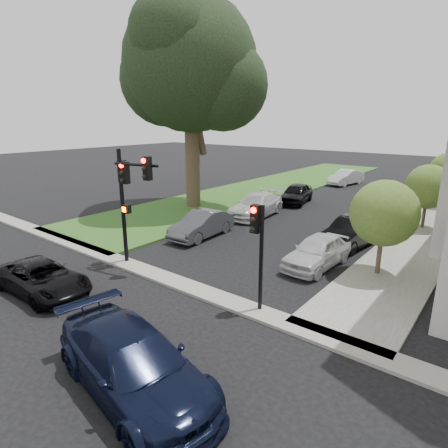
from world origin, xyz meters
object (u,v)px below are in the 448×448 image
Objects in this scene: car_parked_7 at (296,193)px; car_cross_far at (133,363)px; car_parked_9 at (346,177)px; car_cross_near at (42,278)px; car_parked_0 at (317,251)px; traffic_signal_main at (128,187)px; car_parked_2 at (383,210)px; traffic_signal_secondary at (258,238)px; car_parked_6 at (256,205)px; car_parked_4 at (423,184)px; small_tree_a at (384,213)px; small_tree_b at (428,187)px; car_parked_1 at (352,232)px; car_parked_5 at (202,224)px; eucalyptus at (190,65)px; car_parked_3 at (402,200)px.

car_cross_far is at bearing -83.52° from car_parked_7.
car_cross_near is at bearing -79.17° from car_parked_9.
traffic_signal_main is at bearing -140.35° from car_parked_0.
traffic_signal_secondary is at bearing -100.45° from car_parked_2.
car_parked_2 is at bearing 24.83° from car_parked_6.
traffic_signal_main is 9.25m from car_parked_0.
traffic_signal_secondary is 29.25m from car_parked_4.
car_parked_4 is 7.27m from car_parked_9.
car_cross_near is 21.11m from car_parked_7.
small_tree_a reaches higher than car_parked_4.
small_tree_b is at bearing 90.00° from small_tree_a.
car_cross_near is at bearing -113.02° from car_parked_1.
car_parked_0 is 0.94× the size of car_parked_9.
traffic_signal_main is 0.99× the size of car_parked_6.
car_parked_5 is 0.84× the size of car_parked_6.
car_parked_9 is at bearing 72.18° from eucalyptus.
eucalyptus is 16.43m from car_parked_1.
car_parked_0 is at bearing -44.76° from car_parked_6.
car_parked_1 is 20.03m from car_parked_4.
car_parked_5 is at bearing -43.19° from eucalyptus.
car_parked_9 reaches higher than car_parked_2.
small_tree_a is at bearing -33.76° from car_parked_6.
car_parked_5 is (-7.12, -23.82, 0.03)m from car_parked_4.
small_tree_a is 0.93× the size of car_parked_5.
traffic_signal_secondary is 0.79× the size of car_parked_4.
car_parked_6 is (-0.47, 11.32, -2.97)m from traffic_signal_main.
traffic_signal_secondary is at bearing -61.98° from car_parked_6.
car_parked_3 is at bearing 71.15° from traffic_signal_main.
car_parked_1 is at bearing -93.10° from car_parked_4.
small_tree_a is at bearing -85.89° from car_parked_2.
eucalyptus is 3.85× the size of traffic_signal_secondary.
traffic_signal_secondary reaches higher than car_parked_2.
eucalyptus is 3.56× the size of small_tree_a.
car_parked_6 is at bearing 87.99° from car_parked_5.
traffic_signal_secondary is 15.86m from car_parked_2.
traffic_signal_secondary is at bearing -99.25° from small_tree_b.
car_cross_near is at bearing 90.14° from car_cross_far.
car_parked_0 is at bearing -86.48° from car_parked_1.
car_parked_6 is (-7.29, -17.81, 0.07)m from car_parked_4.
small_tree_a is at bearing -2.45° from car_cross_far.
car_parked_6 is (-7.69, 2.21, 0.00)m from car_parked_1.
traffic_signal_main reaches higher than car_parked_7.
small_tree_b is 10.92m from car_parked_6.
traffic_signal_secondary is at bearing 9.03° from car_cross_far.
eucalyptus reaches higher than traffic_signal_secondary.
eucalyptus reaches higher than car_parked_7.
car_parked_5 is (0.08, 9.47, 0.12)m from car_cross_near.
car_parked_7 is at bearing 28.27° from car_cross_far.
car_parked_7 is (-7.28, 11.71, 0.05)m from car_parked_0.
car_parked_1 is at bearing -98.61° from car_parked_2.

